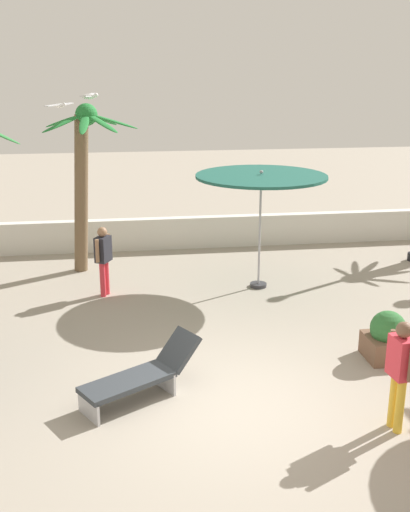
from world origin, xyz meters
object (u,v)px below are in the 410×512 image
at_px(lounge_chair_0, 142,374).
at_px(palm_tree_0, 83,166).
at_px(patio_umbrella_0, 261,179).
at_px(seagull_0, 60,105).
at_px(seagull_2, 90,96).
at_px(planter, 387,337).
at_px(guest_2, 103,255).
at_px(guest_1, 400,366).

bearing_deg(lounge_chair_0, palm_tree_0, 99.24).
distance_m(patio_umbrella_0, seagull_0, 6.45).
xyz_separation_m(palm_tree_0, seagull_2, (0.22, 0.30, 1.56)).
xyz_separation_m(palm_tree_0, planter, (5.16, -5.52, -2.15)).
relative_size(palm_tree_0, seagull_2, 3.10).
relative_size(palm_tree_0, planter, 4.65).
height_order(palm_tree_0, seagull_2, seagull_2).
bearing_deg(seagull_2, patio_umbrella_0, -29.80).
relative_size(guest_2, seagull_2, 1.19).
height_order(lounge_chair_0, planter, planter).
distance_m(guest_1, seagull_0, 11.77).
distance_m(lounge_chair_0, seagull_2, 7.57).
bearing_deg(planter, palm_tree_0, 133.08).
bearing_deg(guest_2, lounge_chair_0, -82.18).
bearing_deg(seagull_2, lounge_chair_0, -83.03).
bearing_deg(guest_2, patio_umbrella_0, 0.89).
relative_size(seagull_0, seagull_2, 0.76).
bearing_deg(guest_1, palm_tree_0, 120.13).
height_order(lounge_chair_0, seagull_0, seagull_0).
relative_size(patio_umbrella_0, palm_tree_0, 0.71).
distance_m(palm_tree_0, seagull_0, 3.03).
bearing_deg(planter, patio_umbrella_0, 109.76).
height_order(guest_1, guest_2, guest_1).
height_order(palm_tree_0, guest_2, palm_tree_0).
bearing_deg(patio_umbrella_0, planter, -70.24).
relative_size(patio_umbrella_0, planter, 3.31).
bearing_deg(lounge_chair_0, patio_umbrella_0, 58.11).
bearing_deg(guest_1, patio_umbrella_0, 95.70).
xyz_separation_m(lounge_chair_0, guest_1, (3.37, -1.32, 0.57)).
distance_m(guest_1, seagull_2, 9.44).
height_order(palm_tree_0, planter, palm_tree_0).
bearing_deg(palm_tree_0, guest_2, -77.34).
distance_m(seagull_2, planter, 8.49).
bearing_deg(guest_2, guest_1, -55.31).
height_order(lounge_chair_0, guest_2, guest_2).
distance_m(patio_umbrella_0, palm_tree_0, 4.19).
height_order(guest_2, seagull_0, seagull_0).
bearing_deg(seagull_0, palm_tree_0, -75.99).
xyz_separation_m(guest_2, seagull_2, (-0.19, 2.11, 3.18)).
distance_m(guest_2, planter, 6.06).
xyz_separation_m(patio_umbrella_0, guest_2, (-3.40, -0.05, -1.52)).
height_order(patio_umbrella_0, guest_1, patio_umbrella_0).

